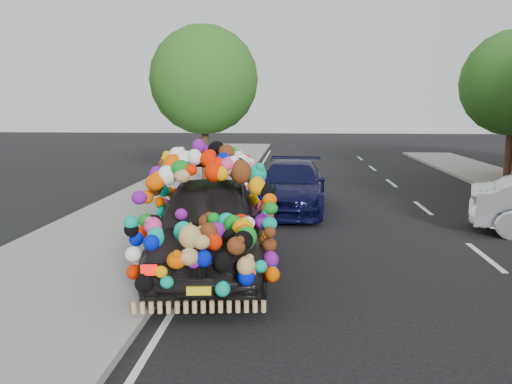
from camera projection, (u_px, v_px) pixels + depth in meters
ground at (305, 253)px, 10.30m from camera, size 100.00×100.00×0.00m
sidewalk at (103, 246)px, 10.63m from camera, size 4.00×60.00×0.12m
kerb at (193, 247)px, 10.47m from camera, size 0.15×60.00×0.13m
lane_markings at (485, 257)px, 10.02m from camera, size 6.00×50.00×0.01m
tree_near_sidewalk at (204, 80)px, 19.27m from camera, size 4.20×4.20×6.13m
plush_art_car at (209, 205)px, 9.18m from camera, size 2.89×5.34×2.33m
navy_sedan at (291, 186)px, 14.63m from camera, size 2.25×4.95×1.41m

